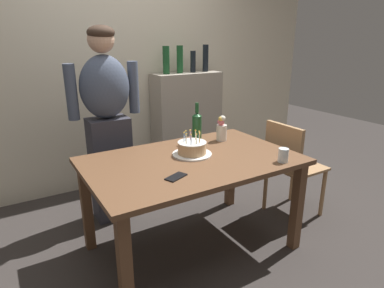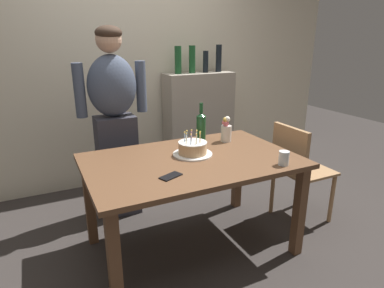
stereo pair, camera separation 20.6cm
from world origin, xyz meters
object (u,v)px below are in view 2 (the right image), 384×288
at_px(wine_bottle, 201,127).
at_px(flower_vase, 226,130).
at_px(birthday_cake, 193,149).
at_px(person_man_bearded, 115,122).
at_px(cell_phone, 171,176).
at_px(dining_chair, 297,166).
at_px(water_glass_near, 284,158).

bearing_deg(wine_bottle, flower_vase, -23.09).
height_order(birthday_cake, flower_vase, flower_vase).
distance_m(wine_bottle, person_man_bearded, 0.76).
xyz_separation_m(cell_phone, dining_chair, (1.25, 0.21, -0.23)).
height_order(birthday_cake, cell_phone, birthday_cake).
bearing_deg(person_man_bearded, flower_vase, 145.41).
xyz_separation_m(birthday_cake, dining_chair, (0.95, -0.09, -0.27)).
relative_size(water_glass_near, person_man_bearded, 0.06).
relative_size(wine_bottle, cell_phone, 2.26).
height_order(water_glass_near, cell_phone, water_glass_near).
bearing_deg(dining_chair, cell_phone, 99.49).
xyz_separation_m(birthday_cake, wine_bottle, (0.20, 0.26, 0.08)).
xyz_separation_m(wine_bottle, dining_chair, (0.75, -0.35, -0.35)).
relative_size(person_man_bearded, dining_chair, 1.90).
xyz_separation_m(person_man_bearded, dining_chair, (1.35, -0.81, -0.36)).
relative_size(birthday_cake, person_man_bearded, 0.18).
distance_m(birthday_cake, cell_phone, 0.42).
relative_size(water_glass_near, dining_chair, 0.11).
distance_m(water_glass_near, flower_vase, 0.63).
height_order(water_glass_near, flower_vase, flower_vase).
xyz_separation_m(birthday_cake, person_man_bearded, (-0.40, 0.72, 0.09)).
distance_m(birthday_cake, water_glass_near, 0.65).
bearing_deg(birthday_cake, cell_phone, -134.91).
bearing_deg(dining_chair, water_glass_near, 126.59).
height_order(cell_phone, flower_vase, flower_vase).
height_order(cell_phone, dining_chair, dining_chair).
distance_m(wine_bottle, flower_vase, 0.21).
bearing_deg(flower_vase, cell_phone, -145.57).
height_order(wine_bottle, cell_phone, wine_bottle).
bearing_deg(flower_vase, water_glass_near, -83.31).
relative_size(birthday_cake, flower_vase, 1.35).
distance_m(flower_vase, person_man_bearded, 0.96).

